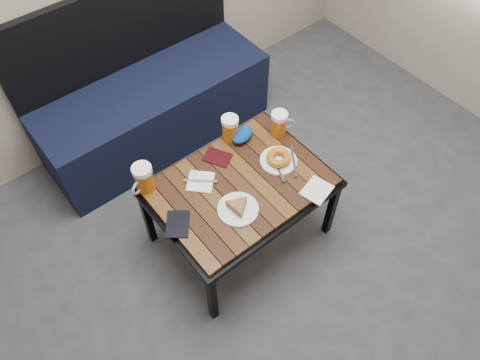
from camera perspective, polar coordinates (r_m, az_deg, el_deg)
bench at (r=2.93m, az=-10.66°, el=9.16°), size 1.40×0.50×0.95m
cafe_table at (r=2.26m, az=0.00°, el=-1.10°), size 0.84×0.62×0.47m
beer_mug_left at (r=2.20m, az=-11.69°, el=0.20°), size 0.14×0.11×0.15m
beer_mug_centre at (r=2.36m, az=-1.18°, el=6.36°), size 0.13×0.11×0.14m
beer_mug_right at (r=2.40m, az=4.83°, el=6.90°), size 0.13×0.11×0.14m
plate_pie at (r=2.12m, az=-0.25°, el=-3.38°), size 0.19×0.19×0.05m
plate_bagel at (r=2.30m, az=4.74°, el=2.57°), size 0.20×0.23×0.05m
napkin_left at (r=2.24m, az=-4.83°, el=-0.20°), size 0.17×0.17×0.01m
napkin_right at (r=2.23m, az=9.34°, el=-1.26°), size 0.16×0.15×0.01m
passport_navy at (r=2.11m, az=-7.61°, el=-5.34°), size 0.17×0.18×0.01m
passport_burgundy at (r=2.33m, az=-2.77°, el=2.79°), size 0.15×0.16×0.01m
knit_pouch at (r=2.39m, az=0.28°, el=5.53°), size 0.15×0.12×0.06m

